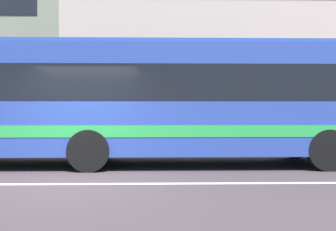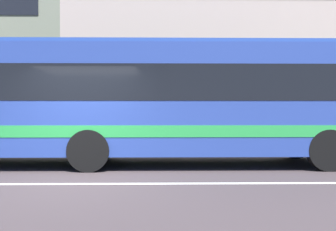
# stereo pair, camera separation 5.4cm
# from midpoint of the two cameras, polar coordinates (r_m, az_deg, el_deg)

# --- Properties ---
(ground_plane) EXTENTS (160.00, 160.00, 0.00)m
(ground_plane) POSITION_cam_midpoint_polar(r_m,az_deg,el_deg) (8.30, -13.91, -9.45)
(ground_plane) COLOR #423739
(lane_centre_line) EXTENTS (60.00, 0.16, 0.01)m
(lane_centre_line) POSITION_cam_midpoint_polar(r_m,az_deg,el_deg) (8.30, -13.91, -9.42)
(lane_centre_line) COLOR silver
(lane_centre_line) RESTS_ON ground_plane
(hedge_row_far) EXTENTS (21.91, 1.10, 0.82)m
(hedge_row_far) POSITION_cam_midpoint_polar(r_m,az_deg,el_deg) (14.76, 2.76, -3.14)
(hedge_row_far) COLOR #3A682F
(hedge_row_far) RESTS_ON ground_plane
(apartment_block_right) EXTENTS (24.38, 10.50, 13.20)m
(apartment_block_right) POSITION_cam_midpoint_polar(r_m,az_deg,el_deg) (24.77, 17.79, 12.97)
(apartment_block_right) COLOR #BDA89D
(apartment_block_right) RESTS_ON ground_plane
(transit_bus) EXTENTS (11.96, 2.65, 3.19)m
(transit_bus) POSITION_cam_midpoint_polar(r_m,az_deg,el_deg) (10.67, -6.10, 2.43)
(transit_bus) COLOR #284194
(transit_bus) RESTS_ON ground_plane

